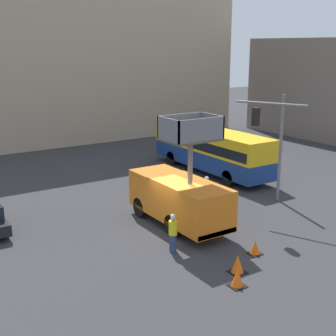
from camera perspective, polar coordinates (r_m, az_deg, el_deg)
The scene contains 10 objects.
ground_plane at distance 23.24m, azimuth -0.08°, elevation -7.77°, with size 120.00×120.00×0.00m, color #333335.
building_backdrop_far at distance 45.99m, azimuth -18.83°, elevation 12.93°, with size 44.00×10.00×16.08m.
utility_truck at distance 23.43m, azimuth 1.37°, elevation -3.49°, with size 2.57×6.25×5.73m.
city_bus at distance 33.54m, azimuth 5.21°, elevation 2.53°, with size 2.53×10.74×3.11m.
traffic_light_pole at distance 26.19m, azimuth 12.64°, elevation 4.16°, with size 3.89×3.64×6.22m.
road_worker_near_truck at distance 20.81m, azimuth 0.61°, elevation -7.93°, with size 0.38×0.38×1.78m.
road_worker_directing at distance 26.29m, azimuth 4.70°, elevation -2.97°, with size 0.38×0.38×1.84m.
traffic_cone_near_truck at distance 21.14m, azimuth 10.58°, elevation -9.52°, with size 0.57×0.57×0.65m.
traffic_cone_mid_road at distance 18.42m, azimuth 8.45°, elevation -13.18°, with size 0.61×0.61×0.70m.
traffic_cone_far_side at distance 19.41m, azimuth 8.47°, elevation -11.55°, with size 0.66×0.66×0.75m.
Camera 1 is at (-11.68, -18.01, 8.91)m, focal length 50.00 mm.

